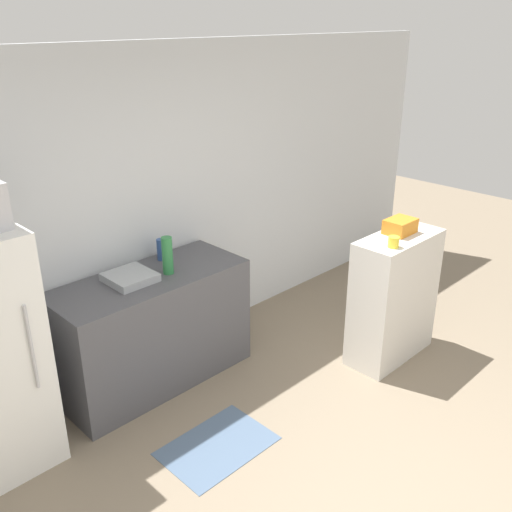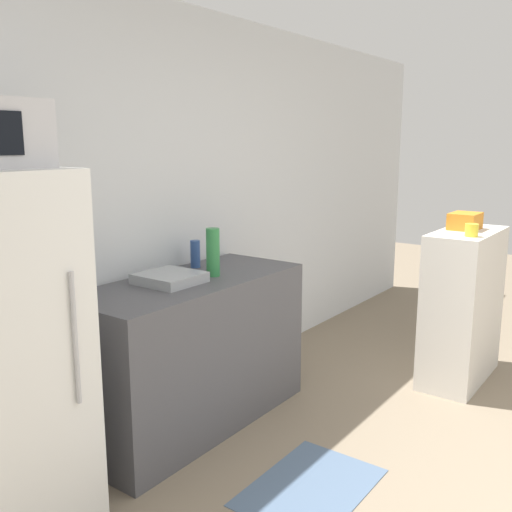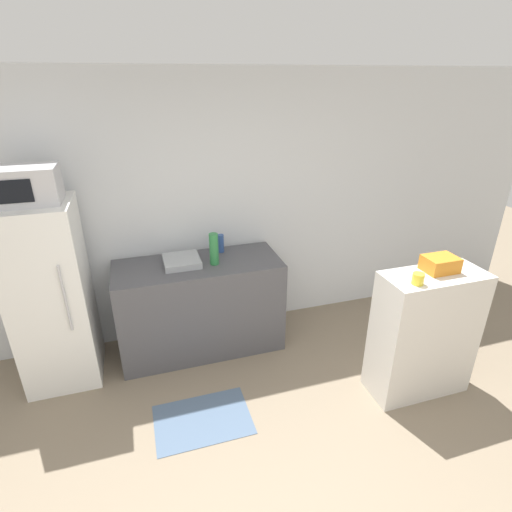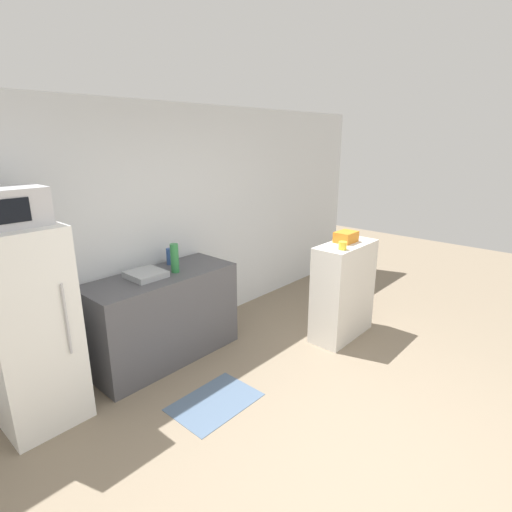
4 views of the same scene
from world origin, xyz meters
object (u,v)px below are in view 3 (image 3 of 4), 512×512
at_px(basket, 440,264).
at_px(microwave, 24,185).
at_px(bottle_tall, 214,249).
at_px(bottle_short, 221,243).
at_px(jar, 418,279).
at_px(refrigerator, 51,296).

bearing_deg(basket, microwave, 160.61).
xyz_separation_m(bottle_tall, bottle_short, (0.12, 0.25, -0.06)).
bearing_deg(microwave, jar, -23.82).
relative_size(microwave, jar, 5.60).
bearing_deg(basket, refrigerator, 160.59).
distance_m(bottle_tall, basket, 1.90).
bearing_deg(bottle_short, microwave, -170.86).
relative_size(bottle_short, basket, 0.70).
xyz_separation_m(bottle_short, basket, (1.46, -1.30, 0.16)).
height_order(bottle_tall, basket, basket).
xyz_separation_m(refrigerator, jar, (2.68, -1.19, 0.34)).
bearing_deg(bottle_short, refrigerator, -170.90).
relative_size(microwave, bottle_short, 2.70).
xyz_separation_m(refrigerator, bottle_short, (1.52, 0.24, 0.20)).
bearing_deg(refrigerator, microwave, -109.40).
distance_m(bottle_tall, jar, 1.74).
bearing_deg(basket, jar, -156.21).
relative_size(bottle_tall, basket, 1.17).
distance_m(bottle_tall, bottle_short, 0.28).
height_order(microwave, jar, microwave).
relative_size(microwave, bottle_tall, 1.63).
height_order(basket, jar, basket).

